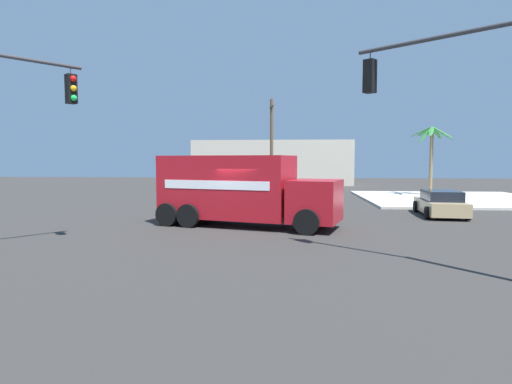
# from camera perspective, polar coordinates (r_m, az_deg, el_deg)

# --- Properties ---
(ground_plane) EXTENTS (100.00, 100.00, 0.00)m
(ground_plane) POSITION_cam_1_polar(r_m,az_deg,el_deg) (18.30, -1.01, -4.67)
(ground_plane) COLOR #33302D
(sidewalk_corner_far) EXTENTS (12.75, 12.75, 0.14)m
(sidewalk_corner_far) POSITION_cam_1_polar(r_m,az_deg,el_deg) (33.57, 24.91, -0.84)
(sidewalk_corner_far) COLOR beige
(sidewalk_corner_far) RESTS_ON ground
(delivery_truck) EXTENTS (8.10, 4.64, 3.05)m
(delivery_truck) POSITION_cam_1_polar(r_m,az_deg,el_deg) (18.40, -2.01, 0.29)
(delivery_truck) COLOR #AD141E
(delivery_truck) RESTS_ON ground
(traffic_light_primary) EXTENTS (3.69, 3.04, 6.25)m
(traffic_light_primary) POSITION_cam_1_polar(r_m,az_deg,el_deg) (11.91, 26.94, 9.95)
(traffic_light_primary) COLOR #38383D
(traffic_light_primary) RESTS_ON ground
(sedan_tan) EXTENTS (2.34, 4.44, 1.31)m
(sedan_tan) POSITION_cam_1_polar(r_m,az_deg,el_deg) (23.69, 23.51, -1.44)
(sedan_tan) COLOR tan
(sedan_tan) RESTS_ON ground
(palm_tree_far) EXTENTS (3.10, 3.35, 5.30)m
(palm_tree_far) POSITION_cam_1_polar(r_m,az_deg,el_deg) (35.43, 22.47, 5.64)
(palm_tree_far) COLOR #7A6647
(palm_tree_far) RESTS_ON sidewalk_corner_far
(utility_pole) EXTENTS (0.54, 2.18, 8.40)m
(utility_pole) POSITION_cam_1_polar(r_m,az_deg,el_deg) (39.30, 2.11, 6.49)
(utility_pole) COLOR brown
(utility_pole) RESTS_ON ground
(building_backdrop) EXTENTS (18.09, 6.00, 5.07)m
(building_backdrop) POSITION_cam_1_polar(r_m,az_deg,el_deg) (50.03, 2.23, 3.96)
(building_backdrop) COLOR beige
(building_backdrop) RESTS_ON ground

